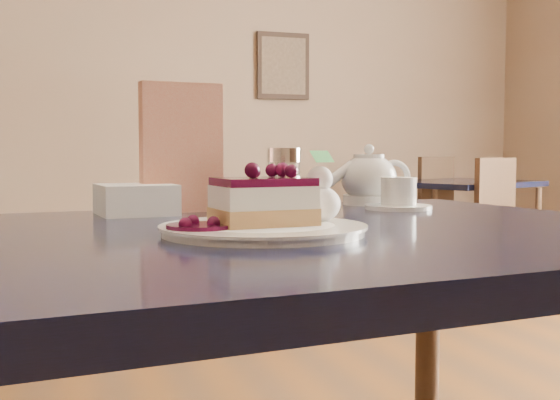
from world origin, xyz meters
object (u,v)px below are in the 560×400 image
object	(u,v)px
dessert_plate	(263,230)
cheesecake_slice	(263,202)
tea_set	(374,183)
main_table	(249,289)
bg_table_far_right	(461,272)

from	to	relation	value
dessert_plate	cheesecake_slice	world-z (taller)	cheesecake_slice
cheesecake_slice	tea_set	xyz separation A→B (m)	(0.35, 0.40, 0.00)
cheesecake_slice	tea_set	distance (m)	0.53
main_table	tea_set	bearing A→B (deg)	38.11
cheesecake_slice	dessert_plate	bearing A→B (deg)	0.00
main_table	tea_set	xyz separation A→B (m)	(0.36, 0.35, 0.13)
dessert_plate	main_table	bearing A→B (deg)	95.96
main_table	dessert_plate	world-z (taller)	dessert_plate
tea_set	bg_table_far_right	world-z (taller)	tea_set
dessert_plate	cheesecake_slice	distance (m)	0.04
main_table	dessert_plate	distance (m)	0.10
main_table	cheesecake_slice	distance (m)	0.14
dessert_plate	bg_table_far_right	distance (m)	4.12
tea_set	bg_table_far_right	xyz separation A→B (m)	(2.06, 2.86, -0.76)
main_table	tea_set	size ratio (longest dim) A/B	5.50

